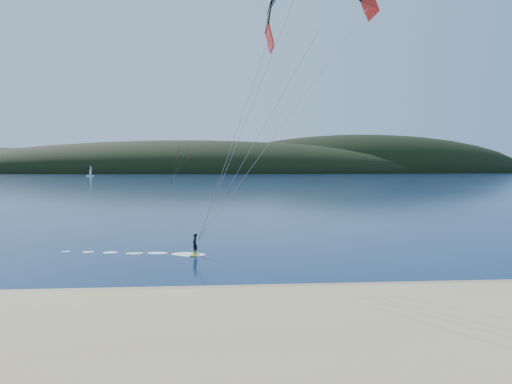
% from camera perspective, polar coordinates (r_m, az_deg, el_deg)
% --- Properties ---
extents(ground, '(1800.00, 1800.00, 0.00)m').
position_cam_1_polar(ground, '(18.80, -3.81, -17.08)').
color(ground, '#08183A').
rests_on(ground, ground).
extents(wet_sand, '(220.00, 2.50, 0.10)m').
position_cam_1_polar(wet_sand, '(23.07, -3.93, -13.13)').
color(wet_sand, olive).
rests_on(wet_sand, ground).
extents(headland, '(1200.00, 310.00, 140.00)m').
position_cam_1_polar(headland, '(762.97, -4.34, 2.51)').
color(headland, black).
rests_on(headland, ground).
extents(kitesurfer_near, '(22.34, 9.76, 18.24)m').
position_cam_1_polar(kitesurfer_near, '(27.62, 7.25, 19.36)').
color(kitesurfer_near, '#A5C016').
rests_on(kitesurfer_near, ground).
extents(kitesurfer_far, '(11.36, 7.00, 16.75)m').
position_cam_1_polar(kitesurfer_far, '(219.10, -9.51, 4.82)').
color(kitesurfer_far, '#A5C016').
rests_on(kitesurfer_far, ground).
extents(sailboat, '(7.57, 4.71, 10.53)m').
position_cam_1_polar(sailboat, '(432.34, -21.06, 2.05)').
color(sailboat, white).
rests_on(sailboat, ground).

